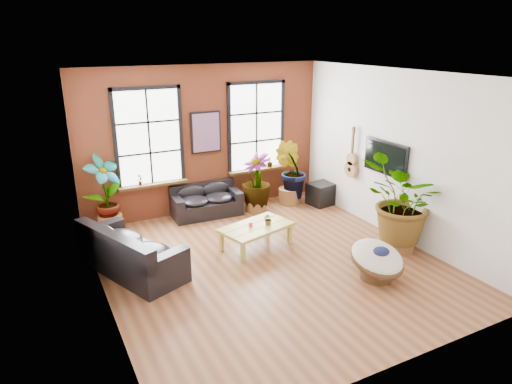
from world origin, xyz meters
TOP-DOWN VIEW (x-y plane):
  - room at (0.00, 0.15)m, footprint 6.04×6.54m
  - sofa_back at (-0.18, 2.91)m, footprint 1.67×0.86m
  - sofa_left at (-2.45, 0.87)m, footprint 1.67×2.38m
  - coffee_table at (0.08, 0.75)m, footprint 1.62×1.18m
  - papasan_chair at (1.39, -1.37)m, footprint 1.09×1.10m
  - poster at (0.00, 3.18)m, footprint 0.74×0.06m
  - tv_wall_unit at (2.93, 0.60)m, footprint 0.13×1.86m
  - media_box at (2.74, 2.23)m, footprint 0.74×0.65m
  - pot_back_left at (-2.41, 2.93)m, footprint 0.60×0.60m
  - pot_back_right at (2.02, 2.66)m, footprint 0.60×0.60m
  - pot_right_wall at (2.58, -0.71)m, footprint 0.61×0.61m
  - pot_mid at (1.01, 2.57)m, footprint 0.58×0.58m
  - floor_plant_back_left at (-2.45, 2.94)m, footprint 1.01×0.90m
  - floor_plant_back_right at (2.06, 2.67)m, footprint 1.02×1.01m
  - floor_plant_right_wall at (2.55, -0.70)m, footprint 1.95×1.82m
  - floor_plant_mid at (1.03, 2.58)m, footprint 0.85×0.85m
  - table_plant at (0.33, 0.69)m, footprint 0.27×0.25m
  - sill_plant_left at (-1.65, 3.13)m, footprint 0.17×0.17m
  - sill_plant_right at (1.70, 3.13)m, footprint 0.19×0.19m

SIDE VIEW (x-z plane):
  - pot_mid at x=1.01m, z-range 0.00..0.37m
  - pot_back_left at x=-2.41m, z-range 0.00..0.38m
  - pot_back_right at x=2.02m, z-range 0.00..0.40m
  - pot_right_wall at x=2.58m, z-range 0.00..0.41m
  - media_box at x=2.74m, z-range 0.00..0.55m
  - sofa_back at x=-0.18m, z-range -0.04..0.71m
  - papasan_chair at x=1.39m, z-range 0.01..0.73m
  - sofa_left at x=-2.45m, z-range -0.04..0.83m
  - coffee_table at x=0.08m, z-range 0.13..0.69m
  - table_plant at x=0.33m, z-range 0.47..0.71m
  - floor_plant_mid at x=1.03m, z-range 0.14..1.44m
  - floor_plant_back_right at x=2.06m, z-range 0.15..1.59m
  - floor_plant_back_left at x=-2.45m, z-range 0.15..1.75m
  - floor_plant_right_wall at x=2.55m, z-range 0.16..1.91m
  - sill_plant_left at x=-1.65m, z-range 0.90..1.17m
  - sill_plant_right at x=1.70m, z-range 0.90..1.17m
  - tv_wall_unit at x=2.93m, z-range 0.94..2.14m
  - room at x=0.00m, z-range -0.02..3.52m
  - poster at x=0.00m, z-range 1.46..2.44m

